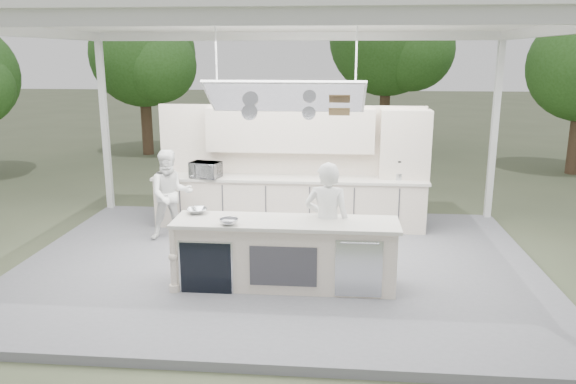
# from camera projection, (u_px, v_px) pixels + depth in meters

# --- Properties ---
(ground) EXTENTS (90.00, 90.00, 0.00)m
(ground) POSITION_uv_depth(u_px,v_px,m) (278.00, 269.00, 8.83)
(ground) COLOR #4B5238
(ground) RESTS_ON ground
(stage_deck) EXTENTS (8.00, 6.00, 0.12)m
(stage_deck) POSITION_uv_depth(u_px,v_px,m) (278.00, 265.00, 8.81)
(stage_deck) COLOR slate
(stage_deck) RESTS_ON ground
(tent) EXTENTS (8.20, 6.20, 3.86)m
(tent) POSITION_uv_depth(u_px,v_px,m) (278.00, 23.00, 7.93)
(tent) COLOR white
(tent) RESTS_ON ground
(demo_island) EXTENTS (3.10, 0.79, 0.95)m
(demo_island) POSITION_uv_depth(u_px,v_px,m) (284.00, 253.00, 7.79)
(demo_island) COLOR silver
(demo_island) RESTS_ON stage_deck
(back_counter) EXTENTS (5.08, 0.72, 0.95)m
(back_counter) POSITION_uv_depth(u_px,v_px,m) (289.00, 202.00, 10.52)
(back_counter) COLOR silver
(back_counter) RESTS_ON stage_deck
(back_wall_unit) EXTENTS (5.05, 0.48, 2.25)m
(back_wall_unit) POSITION_uv_depth(u_px,v_px,m) (314.00, 149.00, 10.46)
(back_wall_unit) COLOR silver
(back_wall_unit) RESTS_ON stage_deck
(tree_cluster) EXTENTS (19.55, 9.40, 5.85)m
(tree_cluster) POSITION_uv_depth(u_px,v_px,m) (306.00, 54.00, 17.51)
(tree_cluster) COLOR #4C3726
(tree_cluster) RESTS_ON ground
(head_chef) EXTENTS (0.67, 0.48, 1.74)m
(head_chef) POSITION_uv_depth(u_px,v_px,m) (327.00, 223.00, 7.85)
(head_chef) COLOR white
(head_chef) RESTS_ON stage_deck
(sous_chef) EXTENTS (0.94, 0.86, 1.58)m
(sous_chef) POSITION_uv_depth(u_px,v_px,m) (171.00, 195.00, 9.77)
(sous_chef) COLOR white
(sous_chef) RESTS_ON stage_deck
(toaster_oven) EXTENTS (0.61, 0.48, 0.30)m
(toaster_oven) POSITION_uv_depth(u_px,v_px,m) (205.00, 170.00, 10.31)
(toaster_oven) COLOR silver
(toaster_oven) RESTS_ON back_counter
(bowl_large) EXTENTS (0.37, 0.37, 0.07)m
(bowl_large) POSITION_uv_depth(u_px,v_px,m) (197.00, 211.00, 8.03)
(bowl_large) COLOR #BABCC1
(bowl_large) RESTS_ON demo_island
(bowl_small) EXTENTS (0.33, 0.33, 0.08)m
(bowl_small) POSITION_uv_depth(u_px,v_px,m) (229.00, 222.00, 7.50)
(bowl_small) COLOR #B4B6BB
(bowl_small) RESTS_ON demo_island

